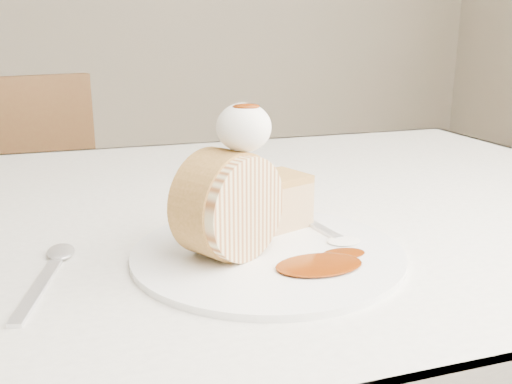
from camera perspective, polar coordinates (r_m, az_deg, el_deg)
name	(u,v)px	position (r m, az deg, el deg)	size (l,w,h in m)	color
table	(204,265)	(0.83, -5.25, -7.27)	(1.40, 0.90, 0.75)	white
chair_far	(9,217)	(1.66, -23.48, -2.34)	(0.53, 0.53, 0.88)	brown
plate	(268,253)	(0.62, 1.18, -6.12)	(0.29, 0.29, 0.01)	white
roulade_slice	(229,205)	(0.59, -2.75, -1.32)	(0.11, 0.11, 0.06)	beige
cake_chunk	(277,204)	(0.68, 2.12, -1.16)	(0.07, 0.06, 0.05)	#BD8847
whipped_cream	(244,127)	(0.58, -1.23, 6.47)	(0.06, 0.06, 0.05)	white
caramel_drizzle	(246,100)	(0.57, -1.00, 9.17)	(0.03, 0.02, 0.01)	#652304
caramel_pool	(319,265)	(0.58, 6.32, -7.23)	(0.09, 0.06, 0.00)	#652304
fork	(310,222)	(0.70, 5.43, -3.05)	(0.02, 0.17, 0.00)	silver
spoon	(38,290)	(0.58, -20.99, -9.10)	(0.03, 0.17, 0.00)	silver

